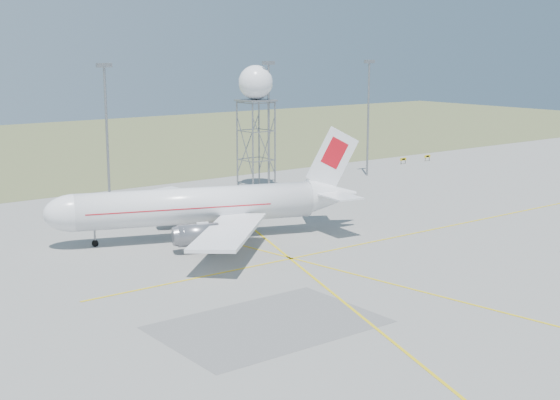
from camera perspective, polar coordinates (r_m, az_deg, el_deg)
grass_strip at (r=184.52m, az=-19.38°, el=3.42°), size 400.00×120.00×0.03m
mast_b at (r=110.97m, az=-12.57°, el=5.40°), size 2.20×0.50×20.50m
mast_c at (r=125.31m, az=-0.84°, el=6.28°), size 2.20×0.50×20.50m
mast_d at (r=139.52m, az=6.48°, el=6.69°), size 2.20×0.50×20.50m
taxi_sign_near at (r=155.93m, az=9.01°, el=2.94°), size 1.60×0.17×1.20m
taxi_sign_far at (r=161.04m, az=10.73°, el=3.14°), size 1.60×0.17×1.20m
airliner_main at (r=93.19m, az=-5.76°, el=-0.45°), size 37.20×34.99×13.03m
radar_tower at (r=126.00m, az=-1.78°, el=5.88°), size 5.49×5.49×19.87m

